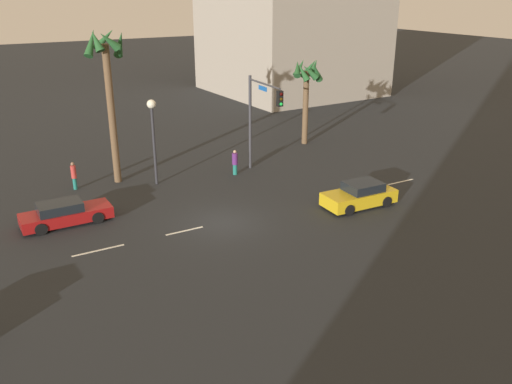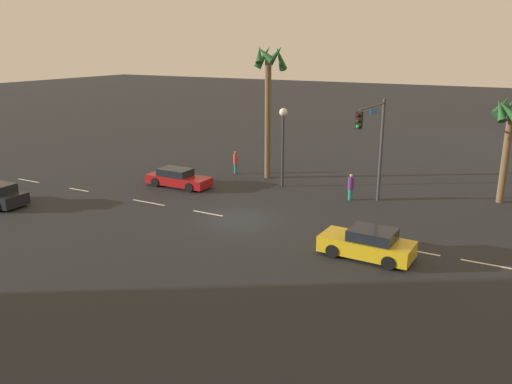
# 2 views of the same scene
# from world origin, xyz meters

# --- Properties ---
(ground_plane) EXTENTS (220.00, 220.00, 0.00)m
(ground_plane) POSITION_xyz_m (0.00, 0.00, 0.00)
(ground_plane) COLOR #232628
(lane_stripe_0) EXTENTS (2.24, 0.14, 0.01)m
(lane_stripe_0) POSITION_xyz_m (-18.00, 0.00, 0.01)
(lane_stripe_0) COLOR silver
(lane_stripe_0) RESTS_ON ground_plane
(lane_stripe_1) EXTENTS (1.81, 0.14, 0.01)m
(lane_stripe_1) POSITION_xyz_m (-12.84, 0.00, 0.01)
(lane_stripe_1) COLOR silver
(lane_stripe_1) RESTS_ON ground_plane
(lane_stripe_2) EXTENTS (2.54, 0.14, 0.01)m
(lane_stripe_2) POSITION_xyz_m (-6.67, 0.00, 0.01)
(lane_stripe_2) COLOR silver
(lane_stripe_2) RESTS_ON ground_plane
(lane_stripe_3) EXTENTS (2.09, 0.14, 0.01)m
(lane_stripe_3) POSITION_xyz_m (-2.17, 0.00, 0.01)
(lane_stripe_3) COLOR silver
(lane_stripe_3) RESTS_ON ground_plane
(lane_stripe_4) EXTENTS (2.33, 0.14, 0.01)m
(lane_stripe_4) POSITION_xyz_m (9.91, 0.00, 0.01)
(lane_stripe_4) COLOR silver
(lane_stripe_4) RESTS_ON ground_plane
(lane_stripe_5) EXTENTS (2.17, 0.14, 0.01)m
(lane_stripe_5) POSITION_xyz_m (13.06, 0.00, 0.01)
(lane_stripe_5) COLOR silver
(lane_stripe_5) RESTS_ON ground_plane
(car_0) EXTENTS (4.37, 2.06, 1.42)m
(car_0) POSITION_xyz_m (8.05, -1.81, 0.66)
(car_0) COLOR gold
(car_0) RESTS_ON ground_plane
(car_1) EXTENTS (4.71, 1.83, 1.27)m
(car_1) POSITION_xyz_m (-7.36, 4.03, 0.59)
(car_1) COLOR maroon
(car_1) RESTS_ON ground_plane
(traffic_signal) EXTENTS (0.50, 4.50, 6.47)m
(traffic_signal) POSITION_xyz_m (5.86, 6.02, 4.34)
(traffic_signal) COLOR #38383D
(traffic_signal) RESTS_ON ground_plane
(streetlamp) EXTENTS (0.56, 0.56, 5.50)m
(streetlamp) POSITION_xyz_m (-0.94, 7.59, 3.91)
(streetlamp) COLOR #2D2D33
(streetlamp) RESTS_ON ground_plane
(pedestrian_0) EXTENTS (0.44, 0.44, 1.78)m
(pedestrian_0) POSITION_xyz_m (-5.75, 9.20, 0.95)
(pedestrian_0) COLOR #1E7266
(pedestrian_0) RESTS_ON ground_plane
(pedestrian_1) EXTENTS (0.53, 0.53, 1.72)m
(pedestrian_1) POSITION_xyz_m (4.34, 6.73, 0.89)
(pedestrian_1) COLOR #1E7266
(pedestrian_1) RESTS_ON ground_plane
(palm_tree_0) EXTENTS (2.58, 2.36, 9.72)m
(palm_tree_0) POSITION_xyz_m (-2.98, 9.37, 6.96)
(palm_tree_0) COLOR brown
(palm_tree_0) RESTS_ON ground_plane
(palm_tree_1) EXTENTS (2.59, 2.68, 6.82)m
(palm_tree_1) POSITION_xyz_m (12.88, 10.79, 5.14)
(palm_tree_1) COLOR brown
(palm_tree_1) RESTS_ON ground_plane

